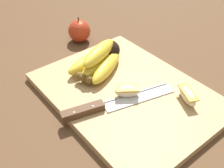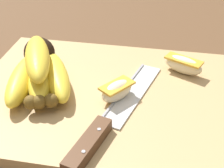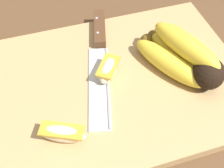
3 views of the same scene
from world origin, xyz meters
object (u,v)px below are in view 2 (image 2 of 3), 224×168
(banana_bunch, at_px, (39,70))
(apple_wedge_near, at_px, (183,65))
(apple_wedge_middle, at_px, (118,89))
(chefs_knife, at_px, (107,124))

(banana_bunch, bearing_deg, apple_wedge_near, -160.79)
(apple_wedge_near, xyz_separation_m, apple_wedge_middle, (0.10, 0.09, 0.00))
(apple_wedge_middle, bearing_deg, banana_bunch, -5.67)
(banana_bunch, distance_m, apple_wedge_near, 0.25)
(banana_bunch, bearing_deg, apple_wedge_middle, 174.33)
(chefs_knife, xyz_separation_m, apple_wedge_near, (-0.10, -0.17, 0.01))
(chefs_knife, bearing_deg, apple_wedge_near, -120.91)
(apple_wedge_middle, bearing_deg, chefs_knife, 88.99)
(chefs_knife, height_order, apple_wedge_near, apple_wedge_near)
(banana_bunch, relative_size, chefs_knife, 0.62)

